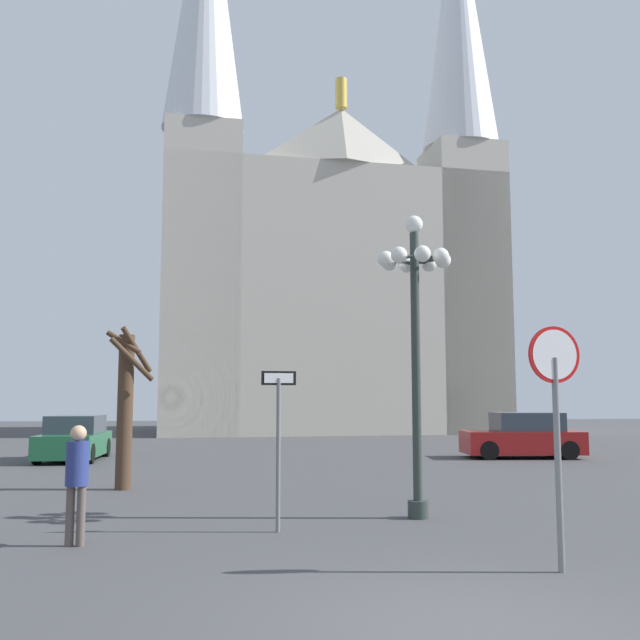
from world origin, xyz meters
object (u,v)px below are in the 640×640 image
one_way_arrow_sign (278,434)px  pedestrian_walking (77,472)px  cathedral (327,259)px  street_lamp (415,315)px  stop_sign (556,401)px  parked_car_far_green (74,439)px  bare_tree (126,405)px  parked_car_near_red (523,437)px

one_way_arrow_sign → pedestrian_walking: bearing=-166.9°
pedestrian_walking → cathedral: bearing=75.9°
cathedral → street_lamp: cathedral is taller
cathedral → stop_sign: 36.36m
one_way_arrow_sign → parked_car_far_green: one_way_arrow_sign is taller
one_way_arrow_sign → parked_car_far_green: size_ratio=0.61×
cathedral → street_lamp: bearing=-95.2°
bare_tree → parked_car_far_green: bearing=108.7°
parked_car_near_red → parked_car_far_green: parked_car_near_red is taller
stop_sign → one_way_arrow_sign: stop_sign is taller
street_lamp → parked_car_near_red: street_lamp is taller
stop_sign → parked_car_far_green: size_ratio=0.72×
cathedral → bare_tree: cathedral is taller
stop_sign → bare_tree: (-6.32, 8.57, -0.13)m
cathedral → parked_car_near_red: 22.45m
bare_tree → pedestrian_walking: bare_tree is taller
stop_sign → one_way_arrow_sign: 4.42m
pedestrian_walking → street_lamp: bearing=16.9°
street_lamp → parked_car_near_red: 13.83m
street_lamp → bare_tree: size_ratio=1.45×
cathedral → parked_car_far_green: (-11.22, -18.49, -10.09)m
stop_sign → bare_tree: bearing=126.4°
one_way_arrow_sign → street_lamp: bearing=21.1°
one_way_arrow_sign → parked_car_far_green: bearing=113.2°
parked_car_far_green → pedestrian_walking: pedestrian_walking is taller
stop_sign → street_lamp: bearing=99.7°
stop_sign → parked_car_near_red: bearing=68.1°
cathedral → parked_car_far_green: 23.87m
bare_tree → parked_car_far_green: bare_tree is taller
stop_sign → parked_car_near_red: stop_sign is taller
stop_sign → one_way_arrow_sign: size_ratio=1.18×
parked_car_near_red → parked_car_far_green: bearing=175.7°
bare_tree → pedestrian_walking: size_ratio=2.19×
stop_sign → one_way_arrow_sign: (-3.20, 3.00, -0.52)m
cathedral → parked_car_near_red: bearing=-78.1°
cathedral → one_way_arrow_sign: bearing=-99.4°
one_way_arrow_sign → bare_tree: size_ratio=0.68×
street_lamp → parked_car_near_red: bearing=59.1°
cathedral → stop_sign: bearing=-93.5°
parked_car_near_red → street_lamp: bearing=-120.9°
parked_car_near_red → pedestrian_walking: size_ratio=2.48×
bare_tree → pedestrian_walking: 6.31m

